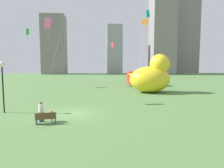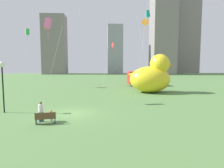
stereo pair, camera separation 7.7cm
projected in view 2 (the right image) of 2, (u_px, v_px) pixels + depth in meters
ground_plane at (72, 114)px, 19.12m from camera, size 140.00×140.00×0.00m
park_bench at (45, 118)px, 15.86m from camera, size 1.59×0.77×0.90m
person_adult at (41, 111)px, 16.38m from camera, size 0.40×0.40×1.62m
person_child at (51, 115)px, 16.64m from camera, size 0.23×0.23×0.93m
giant_inflatable_duck at (152, 76)px, 32.07m from camera, size 7.15×4.59×5.92m
lamppost at (2, 72)px, 19.08m from camera, size 0.52×0.52×4.73m
box_truck at (143, 79)px, 41.09m from camera, size 6.36×2.99×2.85m
city_skyline at (145, 37)px, 84.39m from camera, size 63.82×17.31×35.49m
kite_orange at (146, 25)px, 31.36m from camera, size 1.71×2.12×11.29m
kite_teal at (148, 14)px, 37.17m from camera, size 2.74×2.59×13.87m
kite_green at (27, 32)px, 38.40m from camera, size 2.71×2.71×10.82m
kite_red at (112, 47)px, 41.04m from camera, size 2.29×2.79×8.66m
kite_pink at (48, 24)px, 23.10m from camera, size 2.59×1.87×9.59m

